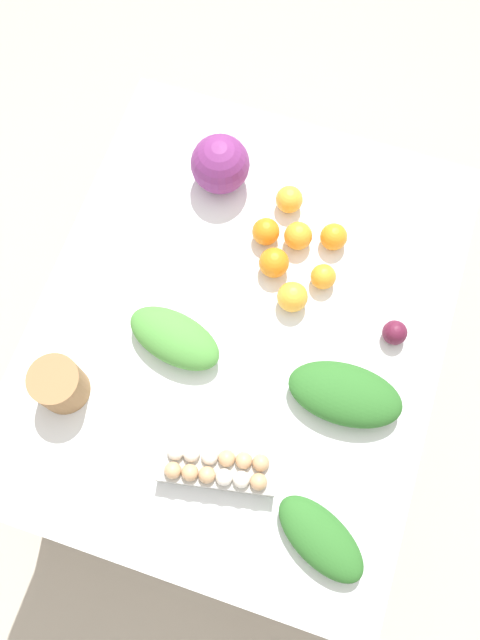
# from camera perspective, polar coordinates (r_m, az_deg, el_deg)

# --- Properties ---
(ground_plane) EXTENTS (8.00, 8.00, 0.00)m
(ground_plane) POSITION_cam_1_polar(r_m,az_deg,el_deg) (2.38, -0.00, -5.80)
(ground_plane) COLOR #B2A899
(dining_table) EXTENTS (1.34, 1.09, 0.72)m
(dining_table) POSITION_cam_1_polar(r_m,az_deg,el_deg) (1.76, -0.00, -1.08)
(dining_table) COLOR silver
(dining_table) RESTS_ON ground_plane
(cabbage_purple) EXTENTS (0.17, 0.17, 0.17)m
(cabbage_purple) POSITION_cam_1_polar(r_m,az_deg,el_deg) (1.80, -1.82, 14.05)
(cabbage_purple) COLOR #7A2D75
(cabbage_purple) RESTS_ON dining_table
(egg_carton) EXTENTS (0.15, 0.30, 0.09)m
(egg_carton) POSITION_cam_1_polar(r_m,az_deg,el_deg) (1.56, -2.09, -13.35)
(egg_carton) COLOR #B7B7B2
(egg_carton) RESTS_ON dining_table
(paper_bag) EXTENTS (0.13, 0.13, 0.13)m
(paper_bag) POSITION_cam_1_polar(r_m,az_deg,el_deg) (1.63, -16.19, -5.69)
(paper_bag) COLOR #997047
(paper_bag) RESTS_ON dining_table
(greens_bunch_kale) EXTENTS (0.22, 0.28, 0.07)m
(greens_bunch_kale) POSITION_cam_1_polar(r_m,az_deg,el_deg) (1.57, 7.39, -19.21)
(greens_bunch_kale) COLOR #2D6B28
(greens_bunch_kale) RESTS_ON dining_table
(greens_bunch_chard) EXTENTS (0.18, 0.28, 0.09)m
(greens_bunch_chard) POSITION_cam_1_polar(r_m,az_deg,el_deg) (1.63, -6.01, -1.66)
(greens_bunch_chard) COLOR #4C933D
(greens_bunch_chard) RESTS_ON dining_table
(greens_bunch_beet_tops) EXTENTS (0.17, 0.30, 0.09)m
(greens_bunch_beet_tops) POSITION_cam_1_polar(r_m,az_deg,el_deg) (1.60, 9.58, -6.71)
(greens_bunch_beet_tops) COLOR #2D6B28
(greens_bunch_beet_tops) RESTS_ON dining_table
(beet_root) EXTENTS (0.07, 0.07, 0.07)m
(beet_root) POSITION_cam_1_polar(r_m,az_deg,el_deg) (1.69, 13.96, -1.12)
(beet_root) COLOR #5B1933
(beet_root) RESTS_ON dining_table
(orange_0) EXTENTS (0.08, 0.08, 0.08)m
(orange_0) POSITION_cam_1_polar(r_m,az_deg,el_deg) (1.67, 4.82, 2.12)
(orange_0) COLOR #F9A833
(orange_0) RESTS_ON dining_table
(orange_1) EXTENTS (0.07, 0.07, 0.07)m
(orange_1) POSITION_cam_1_polar(r_m,az_deg,el_deg) (1.71, 7.62, 3.95)
(orange_1) COLOR orange
(orange_1) RESTS_ON dining_table
(orange_2) EXTENTS (0.08, 0.08, 0.08)m
(orange_2) POSITION_cam_1_polar(r_m,az_deg,el_deg) (1.75, 2.38, 8.07)
(orange_2) COLOR orange
(orange_2) RESTS_ON dining_table
(orange_3) EXTENTS (0.08, 0.08, 0.08)m
(orange_3) POSITION_cam_1_polar(r_m,az_deg,el_deg) (1.80, 4.52, 10.93)
(orange_3) COLOR #F9A833
(orange_3) RESTS_ON dining_table
(orange_4) EXTENTS (0.08, 0.08, 0.08)m
(orange_4) POSITION_cam_1_polar(r_m,az_deg,el_deg) (1.74, 5.34, 7.67)
(orange_4) COLOR orange
(orange_4) RESTS_ON dining_table
(orange_5) EXTENTS (0.08, 0.08, 0.08)m
(orange_5) POSITION_cam_1_polar(r_m,az_deg,el_deg) (1.76, 8.56, 7.53)
(orange_5) COLOR orange
(orange_5) RESTS_ON dining_table
(orange_6) EXTENTS (0.08, 0.08, 0.08)m
(orange_6) POSITION_cam_1_polar(r_m,az_deg,el_deg) (1.70, 3.12, 5.25)
(orange_6) COLOR orange
(orange_6) RESTS_ON dining_table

